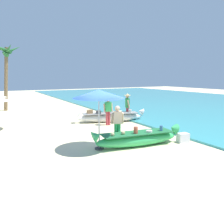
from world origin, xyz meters
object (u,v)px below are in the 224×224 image
person_vendor_hatted (108,109)px  patio_umbrella_large (99,94)px  cooler_box (183,138)px  person_vendor_assistant (127,105)px  boat_green_foreground (138,138)px  boat_white_midground (110,117)px  palm_tree_leaning_seaward (6,58)px  person_tourist_customer (117,123)px

person_vendor_hatted → patio_umbrella_large: size_ratio=0.72×
cooler_box → patio_umbrella_large: bearing=175.9°
person_vendor_hatted → person_vendor_assistant: (1.91, 0.84, 0.03)m
cooler_box → person_vendor_assistant: bearing=93.3°
boat_green_foreground → person_vendor_hatted: (0.82, 4.17, 0.68)m
boat_white_midground → palm_tree_leaning_seaward: bearing=121.4°
boat_green_foreground → cooler_box: (2.06, -0.57, -0.11)m
patio_umbrella_large → cooler_box: patio_umbrella_large is taller
patio_umbrella_large → boat_white_midground: bearing=56.7°
boat_green_foreground → palm_tree_leaning_seaward: size_ratio=0.73×
person_vendor_assistant → patio_umbrella_large: bearing=-133.2°
boat_white_midground → person_tourist_customer: person_tourist_customer is taller
person_vendor_assistant → cooler_box: bearing=-96.9°
boat_white_midground → person_vendor_hatted: (-0.60, -0.84, 0.67)m
person_vendor_hatted → person_vendor_assistant: person_vendor_assistant is taller
patio_umbrella_large → palm_tree_leaning_seaward: size_ratio=0.43×
patio_umbrella_large → palm_tree_leaning_seaward: (-2.17, 13.14, 2.17)m
boat_white_midground → palm_tree_leaning_seaward: 10.77m
person_tourist_customer → patio_umbrella_large: bearing=-167.0°
person_tourist_customer → boat_green_foreground: bearing=-43.5°
patio_umbrella_large → cooler_box: size_ratio=4.86×
person_vendor_hatted → person_tourist_customer: size_ratio=1.02×
palm_tree_leaning_seaward → cooler_box: 15.81m
boat_green_foreground → person_vendor_hatted: bearing=78.8°
boat_white_midground → patio_umbrella_large: bearing=-123.3°
person_tourist_customer → person_vendor_assistant: bearing=52.6°
boat_green_foreground → person_vendor_hatted: person_vendor_hatted is taller
boat_white_midground → patio_umbrella_large: size_ratio=1.86×
boat_green_foreground → patio_umbrella_large: bearing=166.9°
boat_green_foreground → person_vendor_assistant: (2.74, 5.01, 0.71)m
person_tourist_customer → person_vendor_assistant: person_vendor_assistant is taller
person_tourist_customer → person_vendor_hatted: bearing=67.8°
boat_green_foreground → cooler_box: 2.14m
person_vendor_hatted → person_tourist_customer: (-1.46, -3.57, -0.04)m
boat_green_foreground → person_vendor_hatted: 4.30m
person_tourist_customer → palm_tree_leaning_seaward: (-3.15, 12.92, 3.43)m
boat_green_foreground → palm_tree_leaning_seaward: (-3.78, 13.52, 4.06)m
boat_green_foreground → person_vendor_assistant: size_ratio=2.28×
boat_white_midground → patio_umbrella_large: 5.85m
person_vendor_assistant → patio_umbrella_large: patio_umbrella_large is taller
palm_tree_leaning_seaward → person_vendor_hatted: bearing=-63.8°
boat_green_foreground → person_tourist_customer: bearing=136.5°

